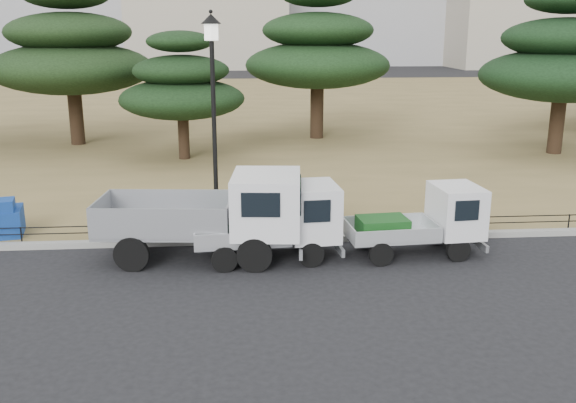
{
  "coord_description": "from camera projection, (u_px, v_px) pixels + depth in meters",
  "views": [
    {
      "loc": [
        -1.27,
        -13.82,
        5.61
      ],
      "look_at": [
        0.0,
        2.0,
        1.3
      ],
      "focal_mm": 40.0,
      "sensor_mm": 36.0,
      "label": 1
    }
  ],
  "objects": [
    {
      "name": "truck_kei_rear",
      "position": [
        424.0,
        221.0,
        16.22
      ],
      "size": [
        3.47,
        1.7,
        1.76
      ],
      "rotation": [
        0.0,
        0.0,
        0.08
      ],
      "color": "black",
      "rests_on": "ground"
    },
    {
      "name": "truck_large",
      "position": [
        213.0,
        212.0,
        15.84
      ],
      "size": [
        5.14,
        2.43,
        2.17
      ],
      "rotation": [
        0.0,
        0.0,
        -0.1
      ],
      "color": "black",
      "rests_on": "ground"
    },
    {
      "name": "ground",
      "position": [
        295.0,
        278.0,
        14.86
      ],
      "size": [
        220.0,
        220.0,
        0.0
      ],
      "primitive_type": "plane",
      "color": "black"
    },
    {
      "name": "curb",
      "position": [
        286.0,
        239.0,
        17.34
      ],
      "size": [
        120.0,
        0.25,
        0.16
      ],
      "primitive_type": "cube",
      "color": "gray",
      "rests_on": "ground"
    },
    {
      "name": "pine_center_right",
      "position": [
        318.0,
        49.0,
        31.77
      ],
      "size": [
        7.19,
        7.19,
        7.63
      ],
      "color": "black",
      "rests_on": "lawn"
    },
    {
      "name": "lawn",
      "position": [
        255.0,
        111.0,
        44.28
      ],
      "size": [
        120.0,
        56.0,
        0.15
      ],
      "primitive_type": "cube",
      "color": "olive",
      "rests_on": "ground"
    },
    {
      "name": "street_lamp",
      "position": [
        213.0,
        90.0,
        16.44
      ],
      "size": [
        0.52,
        0.52,
        5.8
      ],
      "color": "black",
      "rests_on": "lawn"
    },
    {
      "name": "pine_east_near",
      "position": [
        564.0,
        59.0,
        27.8
      ],
      "size": [
        7.15,
        7.15,
        7.22
      ],
      "color": "black",
      "rests_on": "lawn"
    },
    {
      "name": "pine_center_left",
      "position": [
        182.0,
        86.0,
        26.87
      ],
      "size": [
        5.27,
        5.27,
        5.36
      ],
      "color": "black",
      "rests_on": "lawn"
    },
    {
      "name": "pine_west_near",
      "position": [
        71.0,
        52.0,
        29.99
      ],
      "size": [
        7.56,
        7.56,
        7.56
      ],
      "color": "black",
      "rests_on": "lawn"
    },
    {
      "name": "truck_kei_front",
      "position": [
        278.0,
        223.0,
        15.88
      ],
      "size": [
        3.66,
        1.8,
        1.88
      ],
      "rotation": [
        0.0,
        0.0,
        0.08
      ],
      "color": "black",
      "rests_on": "ground"
    },
    {
      "name": "pipe_fence",
      "position": [
        286.0,
        225.0,
        17.39
      ],
      "size": [
        38.0,
        0.04,
        0.4
      ],
      "color": "black",
      "rests_on": "lawn"
    }
  ]
}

